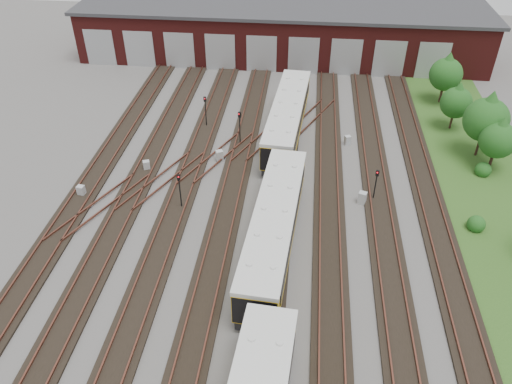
# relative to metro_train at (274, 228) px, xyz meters

# --- Properties ---
(ground) EXTENTS (120.00, 120.00, 0.00)m
(ground) POSITION_rel_metro_train_xyz_m (-2.00, -2.75, -1.96)
(ground) COLOR #494644
(ground) RESTS_ON ground
(track_network) EXTENTS (30.40, 70.00, 0.33)m
(track_network) POSITION_rel_metro_train_xyz_m (-2.17, -2.16, -1.86)
(track_network) COLOR black
(track_network) RESTS_ON ground
(maintenance_shed) EXTENTS (51.00, 12.50, 6.35)m
(maintenance_shed) POSITION_rel_metro_train_xyz_m (-2.01, 37.22, 1.24)
(maintenance_shed) COLOR #511514
(maintenance_shed) RESTS_ON ground
(grass_verge) EXTENTS (8.00, 55.00, 0.05)m
(grass_verge) POSITION_rel_metro_train_xyz_m (17.00, 7.25, -1.94)
(grass_verge) COLOR #224617
(grass_verge) RESTS_ON ground
(metro_train) EXTENTS (3.85, 47.59, 3.19)m
(metro_train) POSITION_rel_metro_train_xyz_m (0.00, 0.00, 0.00)
(metro_train) COLOR black
(metro_train) RESTS_ON ground
(signal_mast_0) EXTENTS (0.30, 0.29, 3.45)m
(signal_mast_0) POSITION_rel_metro_train_xyz_m (-4.28, 13.86, 0.23)
(signal_mast_0) COLOR black
(signal_mast_0) RESTS_ON ground
(signal_mast_1) EXTENTS (0.25, 0.23, 3.26)m
(signal_mast_1) POSITION_rel_metro_train_xyz_m (-8.09, 16.96, 0.11)
(signal_mast_1) COLOR black
(signal_mast_1) RESTS_ON ground
(signal_mast_2) EXTENTS (0.28, 0.27, 3.18)m
(signal_mast_2) POSITION_rel_metro_train_xyz_m (-7.59, 3.87, 0.07)
(signal_mast_2) COLOR black
(signal_mast_2) RESTS_ON ground
(signal_mast_3) EXTENTS (0.29, 0.27, 2.82)m
(signal_mast_3) POSITION_rel_metro_train_xyz_m (7.54, 6.64, -0.14)
(signal_mast_3) COLOR black
(signal_mast_3) RESTS_ON ground
(relay_cabinet_0) EXTENTS (0.62, 0.54, 0.95)m
(relay_cabinet_0) POSITION_rel_metro_train_xyz_m (-16.04, 4.57, -1.49)
(relay_cabinet_0) COLOR #ACAFB1
(relay_cabinet_0) RESTS_ON ground
(relay_cabinet_1) EXTENTS (0.69, 0.64, 0.93)m
(relay_cabinet_1) POSITION_rel_metro_train_xyz_m (-11.82, 8.77, -1.50)
(relay_cabinet_1) COLOR #ACAFB1
(relay_cabinet_1) RESTS_ON ground
(relay_cabinet_2) EXTENTS (0.76, 0.71, 1.01)m
(relay_cabinet_2) POSITION_rel_metro_train_xyz_m (-5.76, 10.98, -1.46)
(relay_cabinet_2) COLOR #ACAFB1
(relay_cabinet_2) RESTS_ON ground
(relay_cabinet_3) EXTENTS (0.66, 0.62, 0.89)m
(relay_cabinet_3) POSITION_rel_metro_train_xyz_m (5.77, 15.06, -1.52)
(relay_cabinet_3) COLOR #ACAFB1
(relay_cabinet_3) RESTS_ON ground
(relay_cabinet_4) EXTENTS (0.74, 0.68, 1.02)m
(relay_cabinet_4) POSITION_rel_metro_train_xyz_m (6.58, 6.05, -1.45)
(relay_cabinet_4) COLOR #ACAFB1
(relay_cabinet_4) RESTS_ON ground
(tree_0) EXTENTS (3.00, 3.00, 4.97)m
(tree_0) POSITION_rel_metro_train_xyz_m (16.02, 19.20, 1.23)
(tree_0) COLOR black
(tree_0) RESTS_ON ground
(tree_1) EXTENTS (3.41, 3.41, 5.65)m
(tree_1) POSITION_rel_metro_train_xyz_m (16.08, 25.02, 1.67)
(tree_1) COLOR black
(tree_1) RESTS_ON ground
(tree_2) EXTENTS (3.88, 3.88, 6.43)m
(tree_2) POSITION_rel_metro_train_xyz_m (17.36, 14.35, 2.17)
(tree_2) COLOR black
(tree_2) RESTS_ON ground
(tree_3) EXTENTS (3.10, 3.10, 5.14)m
(tree_3) POSITION_rel_metro_train_xyz_m (17.98, 12.19, 1.33)
(tree_3) COLOR black
(tree_3) RESTS_ON ground
(bush_0) EXTENTS (1.33, 1.33, 1.33)m
(bush_0) POSITION_rel_metro_train_xyz_m (14.83, 3.74, -1.30)
(bush_0) COLOR #144815
(bush_0) RESTS_ON ground
(bush_1) EXTENTS (1.36, 1.36, 1.36)m
(bush_1) POSITION_rel_metro_train_xyz_m (17.17, 11.22, -1.28)
(bush_1) COLOR #144815
(bush_1) RESTS_ON ground
(bush_2) EXTENTS (1.18, 1.18, 1.18)m
(bush_2) POSITION_rel_metro_train_xyz_m (16.81, 30.64, -1.37)
(bush_2) COLOR #144815
(bush_2) RESTS_ON ground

